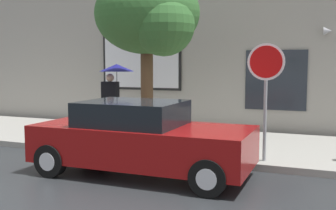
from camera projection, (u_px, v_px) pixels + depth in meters
ground_plane at (138, 173)px, 8.04m from camera, size 60.00×60.00×0.00m
sidewalk at (187, 142)px, 10.80m from camera, size 20.00×4.00×0.15m
building_facade at (213, 23)px, 12.77m from camera, size 20.00×0.67×7.00m
parked_car at (141, 139)px, 7.88m from camera, size 4.26×1.87×1.45m
pedestrian_with_umbrella at (115, 78)px, 11.96m from camera, size 1.04×1.04×2.03m
street_tree at (150, 17)px, 10.03m from camera, size 2.73×2.32×4.33m
stop_sign at (266, 78)px, 8.23m from camera, size 0.76×0.10×2.45m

